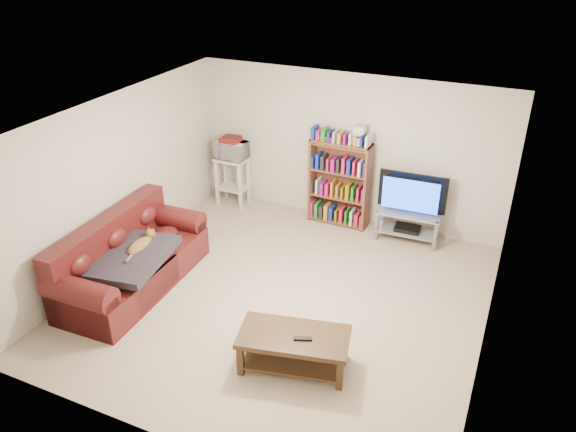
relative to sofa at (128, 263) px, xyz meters
The scene contains 19 objects.
floor 2.11m from the sofa, 15.30° to the left, with size 5.00×5.00×0.00m, color tan.
ceiling 2.93m from the sofa, 15.30° to the left, with size 5.00×5.00×0.00m, color white.
wall_back 3.75m from the sofa, 56.65° to the left, with size 5.00×5.00×0.00m, color silver.
wall_front 2.93m from the sofa, 44.19° to the right, with size 5.00×5.00×0.00m, color silver.
wall_left 1.14m from the sofa, 131.93° to the left, with size 5.00×5.00×0.00m, color silver.
wall_right 4.62m from the sofa, ahead, with size 5.00×5.00×0.00m, color silver.
sofa is the anchor object (origin of this frame).
blanket 0.33m from the sofa, 37.37° to the right, with size 0.87×1.12×0.10m, color #2A242D.
cat 0.35m from the sofa, 16.90° to the left, with size 0.25×0.61×0.18m, color brown, non-canonical shape.
coffee_table 2.70m from the sofa, 11.64° to the right, with size 1.29×0.84×0.43m.
remote 2.82m from the sofa, 11.75° to the right, with size 0.20×0.05×0.02m, color black.
tv_stand 4.14m from the sofa, 41.14° to the left, with size 0.97×0.46×0.48m.
television 4.17m from the sofa, 41.14° to the left, with size 1.02×0.14×0.59m, color black.
dvd_player 4.15m from the sofa, 41.14° to the left, with size 0.38×0.27×0.06m, color black.
bookshelf 3.45m from the sofa, 55.14° to the left, with size 0.97×0.33×1.39m.
shelf_clutter 3.68m from the sofa, 53.91° to the left, with size 0.71×0.22×0.28m.
microwave_stand 2.74m from the sofa, 88.55° to the left, with size 0.53×0.39×0.85m.
microwave 2.81m from the sofa, 88.55° to the left, with size 0.52×0.35×0.29m, color silver.
game_boxes 2.86m from the sofa, 88.55° to the left, with size 0.31×0.27×0.05m, color maroon.
Camera 1 is at (2.51, -5.44, 4.37)m, focal length 35.00 mm.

